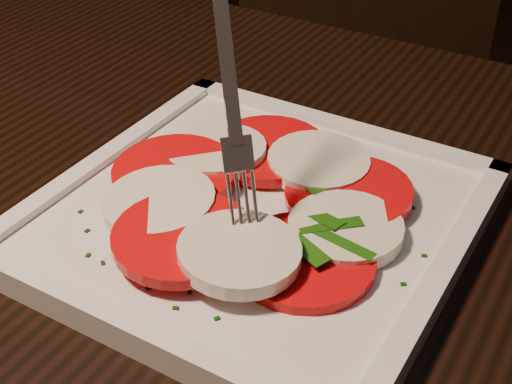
{
  "coord_description": "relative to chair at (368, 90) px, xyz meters",
  "views": [
    {
      "loc": [
        0.02,
        -0.26,
        1.06
      ],
      "look_at": [
        -0.15,
        0.09,
        0.78
      ],
      "focal_mm": 50.0,
      "sensor_mm": 36.0,
      "label": 1
    }
  ],
  "objects": [
    {
      "name": "plate",
      "position": [
        0.12,
        -0.65,
        0.22
      ],
      "size": [
        0.3,
        0.3,
        0.01
      ],
      "primitive_type": "cube",
      "rotation": [
        0.0,
        0.0,
        -0.08
      ],
      "color": "white",
      "rests_on": "table"
    },
    {
      "name": "caprese_salad",
      "position": [
        0.12,
        -0.65,
        0.24
      ],
      "size": [
        0.24,
        0.23,
        0.02
      ],
      "color": "red",
      "rests_on": "plate"
    },
    {
      "name": "chair",
      "position": [
        0.0,
        0.0,
        0.0
      ],
      "size": [
        0.56,
        0.56,
        0.93
      ],
      "rotation": [
        0.0,
        0.0,
        0.43
      ],
      "color": "black",
      "rests_on": "ground"
    },
    {
      "name": "fork",
      "position": [
        0.1,
        -0.65,
        0.33
      ],
      "size": [
        0.08,
        0.09,
        0.16
      ],
      "primitive_type": null,
      "rotation": [
        0.0,
        0.0,
        0.7
      ],
      "color": "white",
      "rests_on": "caprese_salad"
    }
  ]
}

